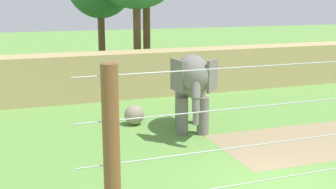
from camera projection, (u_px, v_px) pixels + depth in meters
The scene contains 5 objects.
ground_plane at pixel (286, 185), 11.52m from camera, with size 120.00×120.00×0.00m, color #609342.
dirt_patch at pixel (304, 142), 14.99m from camera, with size 6.00×3.64×0.01m, color #937F5B.
embankment_wall at pixel (147, 73), 22.28m from camera, with size 36.00×1.80×2.25m, color tan.
elephant at pixel (192, 81), 15.87m from camera, with size 2.30×3.72×2.89m.
enrichment_ball at pixel (134, 115), 17.01m from camera, with size 0.79×0.79×0.79m, color gray.
Camera 1 is at (-6.69, -8.95, 4.83)m, focal length 46.40 mm.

